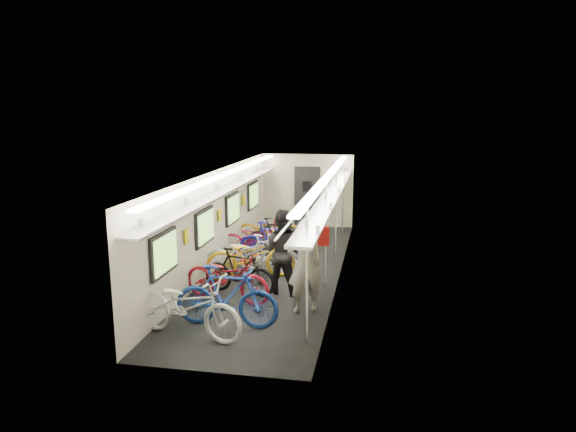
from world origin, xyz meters
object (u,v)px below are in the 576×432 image
at_px(bicycle_1, 226,296).
at_px(bicycle_0, 187,306).
at_px(passenger_near, 305,266).
at_px(backpack, 322,236).
at_px(passenger_mid, 282,251).

bearing_deg(bicycle_1, bicycle_0, 135.04).
relative_size(bicycle_1, passenger_near, 1.03).
bearing_deg(backpack, passenger_mid, 156.66).
xyz_separation_m(bicycle_1, passenger_near, (1.26, 0.94, 0.35)).
xyz_separation_m(bicycle_0, bicycle_1, (0.53, 0.52, 0.01)).
distance_m(bicycle_0, backpack, 3.20).
bearing_deg(passenger_near, bicycle_1, 13.79).
distance_m(passenger_near, passenger_mid, 1.17).
height_order(bicycle_0, passenger_mid, passenger_mid).
height_order(bicycle_0, bicycle_1, bicycle_1).
height_order(bicycle_0, passenger_near, passenger_near).
xyz_separation_m(passenger_near, backpack, (0.22, 0.91, 0.36)).
height_order(passenger_near, backpack, passenger_near).
relative_size(bicycle_0, passenger_near, 1.15).
distance_m(bicycle_0, passenger_near, 2.34).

